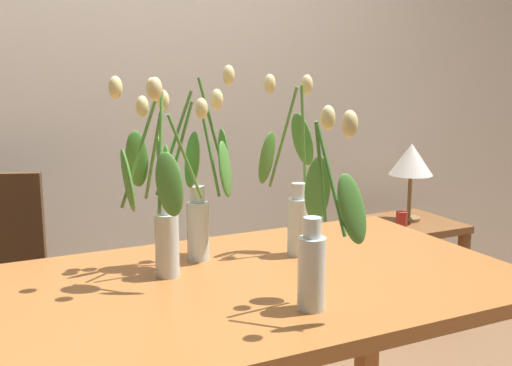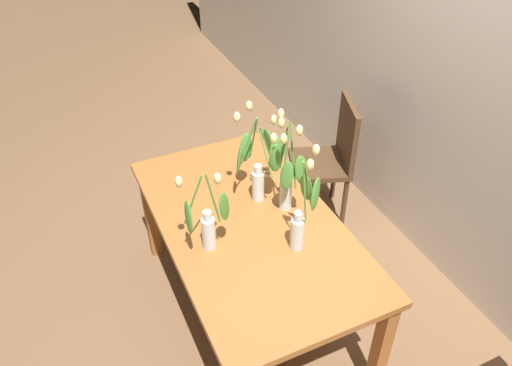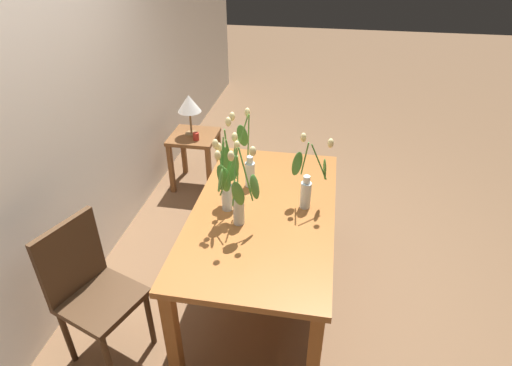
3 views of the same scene
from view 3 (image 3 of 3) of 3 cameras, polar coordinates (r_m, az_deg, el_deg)
ground_plane at (r=3.19m, az=0.90°, el=-14.49°), size 18.00×18.00×0.00m
room_wall_rear at (r=2.91m, az=-26.50°, el=9.30°), size 9.00×0.10×2.70m
dining_table at (r=2.76m, az=1.02°, el=-5.17°), size 1.60×0.90×0.74m
tulip_vase_0 at (r=2.59m, az=-3.99°, el=0.43°), size 0.27×0.15×0.59m
tulip_vase_1 at (r=2.85m, az=-1.28°, el=2.85°), size 0.20×0.15×0.56m
tulip_vase_2 at (r=2.67m, az=7.01°, el=-0.09°), size 0.13×0.25×0.49m
tulip_vase_3 at (r=2.46m, az=-2.52°, el=-1.40°), size 0.28×0.26×0.56m
dining_chair at (r=2.68m, az=-21.54°, el=-12.83°), size 0.51×0.51×0.93m
side_table at (r=4.20m, az=-8.31°, el=4.99°), size 0.44×0.44×0.55m
table_lamp at (r=4.04m, az=-9.03°, el=10.42°), size 0.22×0.22×0.40m
pillar_candle at (r=4.02m, az=-8.10°, el=6.24°), size 0.06×0.06×0.07m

